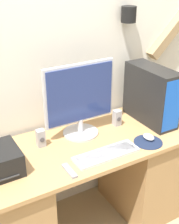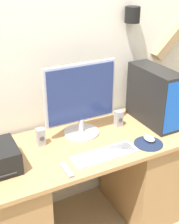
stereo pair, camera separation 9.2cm
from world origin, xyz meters
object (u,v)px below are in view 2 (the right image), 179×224
(mouse, at_px, (149,138))
(speaker_left, at_px, (41,137))
(remote_control, at_px, (67,170))
(speaker_right, at_px, (119,119))
(computer_tower, at_px, (154,96))
(monitor, at_px, (81,98))
(keyboard, at_px, (105,154))

(mouse, xyz_separation_m, speaker_left, (-0.69, 0.31, 0.04))
(mouse, distance_m, remote_control, 0.66)
(speaker_right, height_order, remote_control, speaker_right)
(mouse, distance_m, speaker_right, 0.30)
(computer_tower, bearing_deg, mouse, -130.56)
(speaker_right, bearing_deg, mouse, -76.03)
(speaker_left, height_order, remote_control, speaker_left)
(monitor, height_order, keyboard, monitor)
(keyboard, distance_m, mouse, 0.37)
(monitor, relative_size, remote_control, 3.56)
(computer_tower, distance_m, remote_control, 0.92)
(speaker_right, bearing_deg, remote_control, -149.60)
(speaker_right, bearing_deg, monitor, 174.20)
(computer_tower, distance_m, speaker_right, 0.32)
(mouse, relative_size, speaker_right, 0.77)
(monitor, distance_m, speaker_right, 0.38)
(keyboard, relative_size, speaker_left, 3.61)
(keyboard, distance_m, speaker_right, 0.43)
(computer_tower, xyz_separation_m, speaker_left, (-0.89, 0.08, -0.16))
(speaker_left, distance_m, remote_control, 0.36)
(keyboard, height_order, mouse, mouse)
(speaker_left, bearing_deg, monitor, 2.92)
(monitor, relative_size, computer_tower, 1.13)
(mouse, bearing_deg, monitor, 139.39)
(computer_tower, xyz_separation_m, speaker_right, (-0.27, 0.06, -0.16))
(mouse, height_order, remote_control, mouse)
(keyboard, bearing_deg, remote_control, -172.72)
(remote_control, bearing_deg, monitor, 53.13)
(speaker_right, bearing_deg, keyboard, -133.93)
(keyboard, xyz_separation_m, mouse, (0.37, 0.01, 0.01))
(speaker_left, bearing_deg, speaker_right, -1.37)
(keyboard, xyz_separation_m, speaker_right, (0.29, 0.31, 0.05))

